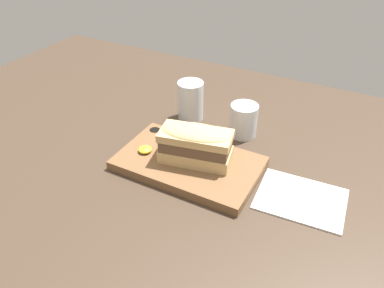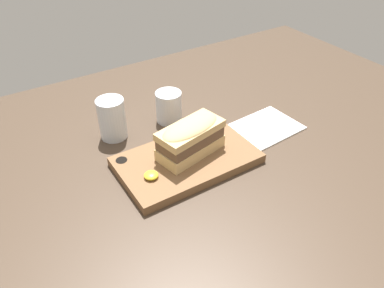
{
  "view_description": "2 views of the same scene",
  "coord_description": "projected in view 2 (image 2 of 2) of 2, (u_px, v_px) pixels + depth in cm",
  "views": [
    {
      "loc": [
        31.27,
        -58.63,
        54.12
      ],
      "look_at": [
        1.36,
        -2.32,
        9.36
      ],
      "focal_mm": 35.0,
      "sensor_mm": 36.0,
      "label": 1
    },
    {
      "loc": [
        -34.36,
        -57.55,
        56.92
      ],
      "look_at": [
        0.75,
        -2.3,
        7.89
      ],
      "focal_mm": 35.0,
      "sensor_mm": 36.0,
      "label": 2
    }
  ],
  "objects": [
    {
      "name": "mustard_dollop",
      "position": [
        151.0,
        175.0,
        0.78
      ],
      "size": [
        3.05,
        3.05,
        1.22
      ],
      "color": "yellow",
      "rests_on": "serving_board"
    },
    {
      "name": "wine_glass",
      "position": [
        169.0,
        107.0,
        0.98
      ],
      "size": [
        6.78,
        6.78,
        8.25
      ],
      "color": "silver",
      "rests_on": "dining_table"
    },
    {
      "name": "serving_board",
      "position": [
        186.0,
        160.0,
        0.85
      ],
      "size": [
        30.96,
        18.44,
        2.18
      ],
      "color": "brown",
      "rests_on": "dining_table"
    },
    {
      "name": "water_glass",
      "position": [
        112.0,
        121.0,
        0.92
      ],
      "size": [
        6.73,
        6.73,
        10.39
      ],
      "color": "silver",
      "rests_on": "dining_table"
    },
    {
      "name": "napkin",
      "position": [
        265.0,
        127.0,
        0.97
      ],
      "size": [
        17.85,
        14.21,
        0.4
      ],
      "rotation": [
        0.0,
        0.0,
        0.06
      ],
      "color": "white",
      "rests_on": "dining_table"
    },
    {
      "name": "sandwich",
      "position": [
        191.0,
        137.0,
        0.83
      ],
      "size": [
        16.43,
        10.17,
        8.31
      ],
      "rotation": [
        0.0,
        0.0,
        0.21
      ],
      "color": "tan",
      "rests_on": "serving_board"
    },
    {
      "name": "dining_table",
      "position": [
        184.0,
        164.0,
        0.87
      ],
      "size": [
        167.57,
        108.49,
        2.0
      ],
      "color": "#423326",
      "rests_on": "ground"
    }
  ]
}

